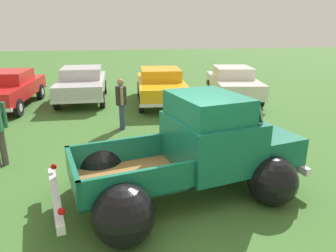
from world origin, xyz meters
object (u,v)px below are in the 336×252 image
Objects in this scene: show_car_2 at (161,84)px; spectator_1 at (121,101)px; lane_cone_0 at (235,129)px; show_car_3 at (233,82)px; show_car_1 at (82,83)px; vintage_pickup_truck at (198,155)px; show_car_0 at (8,88)px.

spectator_1 is (-1.77, -3.31, 0.12)m from show_car_2.
lane_cone_0 is at bearing -31.07° from spectator_1.
show_car_3 is at bearing 28.74° from spectator_1.
show_car_3 is 2.83× the size of spectator_1.
show_car_2 and show_car_3 have the same top height.
show_car_1 is 0.95× the size of show_car_2.
vintage_pickup_truck is 7.55m from show_car_2.
spectator_1 reaches higher than show_car_1.
spectator_1 is 3.56m from lane_cone_0.
show_car_2 is at bearing -80.65° from show_car_3.
lane_cone_0 is (4.66, -5.91, -0.47)m from show_car_1.
show_car_1 is (-2.80, 8.57, 0.03)m from vintage_pickup_truck.
show_car_0 is 1.05× the size of show_car_1.
show_car_1 is 7.54m from lane_cone_0.
show_car_2 is at bearing 73.47° from show_car_1.
show_car_3 is (6.50, -1.06, -0.00)m from show_car_1.
spectator_1 is at bearing 20.24° from show_car_1.
show_car_0 is 9.30m from show_car_3.
show_car_2 is (0.48, 7.53, 0.03)m from vintage_pickup_truck.
vintage_pickup_truck is 7.81× the size of lane_cone_0.
show_car_3 is (3.70, 7.51, 0.02)m from vintage_pickup_truck.
show_car_3 is at bearing 91.77° from show_car_0.
vintage_pickup_truck reaches higher than show_car_0.
show_car_0 is at bearing -74.48° from show_car_1.
show_car_2 is 2.98× the size of spectator_1.
spectator_1 reaches higher than show_car_3.
show_car_1 and show_car_3 have the same top height.
show_car_2 is at bearing 90.88° from show_car_0.
spectator_1 is at bearing -46.87° from show_car_3.
lane_cone_0 is (7.46, -5.19, -0.47)m from show_car_0.
show_car_1 is at bearing 95.45° from vintage_pickup_truck.
show_car_0 is 6.09m from show_car_2.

